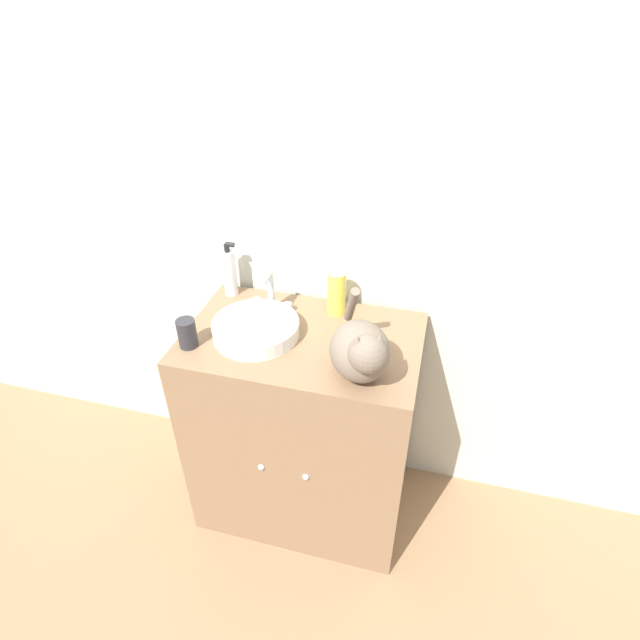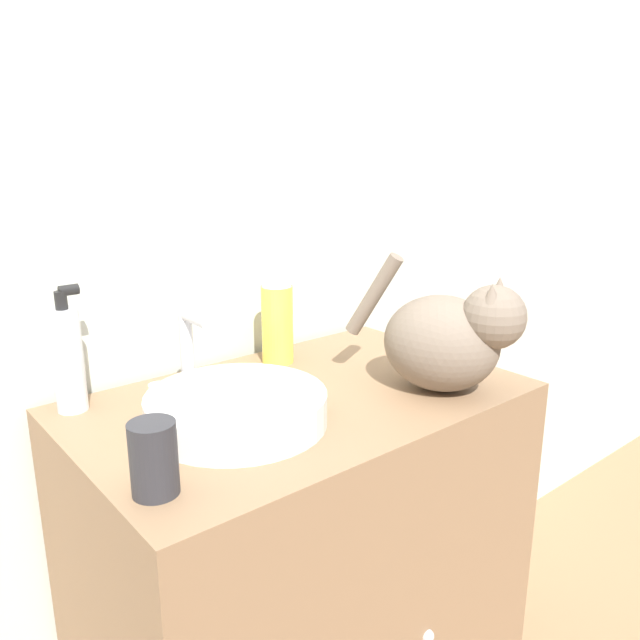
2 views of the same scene
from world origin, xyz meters
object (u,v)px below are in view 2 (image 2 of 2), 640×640
object	(u,v)px
soap_bottle	(68,358)
spray_bottle	(277,317)
cat	(449,337)
cup	(154,458)

from	to	relation	value
soap_bottle	spray_bottle	world-z (taller)	soap_bottle
cat	cup	size ratio (longest dim) A/B	3.40
soap_bottle	spray_bottle	bearing A→B (deg)	-3.00
soap_bottle	cup	world-z (taller)	soap_bottle
soap_bottle	cup	size ratio (longest dim) A/B	2.19
cat	spray_bottle	distance (m)	0.36
cat	cup	distance (m)	0.57
cup	spray_bottle	bearing A→B (deg)	36.79
cat	spray_bottle	size ratio (longest dim) A/B	1.71
soap_bottle	spray_bottle	distance (m)	0.41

